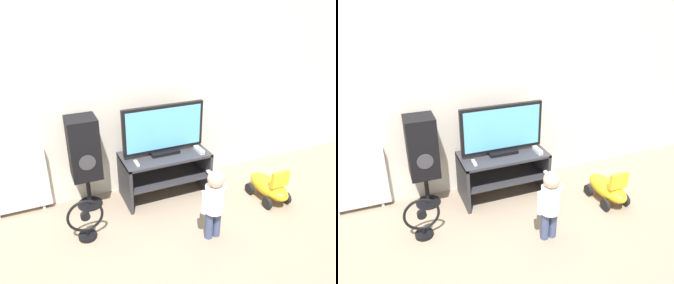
# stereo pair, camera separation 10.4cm
# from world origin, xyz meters

# --- Properties ---
(ground_plane) EXTENTS (16.00, 16.00, 0.00)m
(ground_plane) POSITION_xyz_m (0.00, 0.00, 0.00)
(ground_plane) COLOR gray
(wall_back) EXTENTS (10.00, 0.06, 2.60)m
(wall_back) POSITION_xyz_m (0.00, 0.60, 1.30)
(wall_back) COLOR silver
(wall_back) RESTS_ON ground_plane
(tv_stand) EXTENTS (1.03, 0.52, 0.56)m
(tv_stand) POSITION_xyz_m (0.00, 0.26, 0.36)
(tv_stand) COLOR #2D2D33
(tv_stand) RESTS_ON ground_plane
(television) EXTENTS (0.98, 0.20, 0.59)m
(television) POSITION_xyz_m (0.00, 0.28, 0.85)
(television) COLOR black
(television) RESTS_ON tv_stand
(game_console) EXTENTS (0.06, 0.19, 0.05)m
(game_console) POSITION_xyz_m (0.40, 0.14, 0.58)
(game_console) COLOR white
(game_console) RESTS_ON tv_stand
(remote_primary) EXTENTS (0.04, 0.13, 0.03)m
(remote_primary) POSITION_xyz_m (-0.39, 0.14, 0.57)
(remote_primary) COLOR white
(remote_primary) RESTS_ON tv_stand
(child) EXTENTS (0.29, 0.44, 0.76)m
(child) POSITION_xyz_m (0.15, -0.65, 0.45)
(child) COLOR #3F4C72
(child) RESTS_ON ground_plane
(speaker_tower) EXTENTS (0.32, 0.33, 1.10)m
(speaker_tower) POSITION_xyz_m (-0.90, 0.39, 0.72)
(speaker_tower) COLOR black
(speaker_tower) RESTS_ON ground_plane
(floor_fan) EXTENTS (0.37, 0.19, 0.45)m
(floor_fan) POSITION_xyz_m (-1.04, -0.18, 0.21)
(floor_fan) COLOR black
(floor_fan) RESTS_ON ground_plane
(ride_on_toy) EXTENTS (0.32, 0.61, 0.45)m
(ride_on_toy) POSITION_xyz_m (1.11, -0.34, 0.17)
(ride_on_toy) COLOR gold
(ride_on_toy) RESTS_ON ground_plane
(radiator) EXTENTS (0.68, 0.08, 0.74)m
(radiator) POSITION_xyz_m (-1.65, 0.53, 0.40)
(radiator) COLOR white
(radiator) RESTS_ON ground_plane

